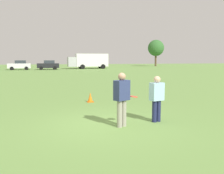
{
  "coord_description": "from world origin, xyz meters",
  "views": [
    {
      "loc": [
        -1.89,
        -7.67,
        2.16
      ],
      "look_at": [
        0.82,
        2.47,
        0.94
      ],
      "focal_mm": 39.33,
      "sensor_mm": 36.0,
      "label": 1
    }
  ],
  "objects_px": {
    "frisbee": "(134,97)",
    "player_defender": "(157,96)",
    "traffic_cone": "(90,97)",
    "player_thrower": "(122,97)",
    "parked_car_near_right": "(48,65)",
    "parked_car_mid_right": "(20,65)",
    "box_truck": "(89,60)"
  },
  "relations": [
    {
      "from": "parked_car_mid_right",
      "to": "parked_car_near_right",
      "type": "distance_m",
      "value": 5.36
    },
    {
      "from": "player_thrower",
      "to": "parked_car_mid_right",
      "type": "bearing_deg",
      "value": 99.55
    },
    {
      "from": "player_thrower",
      "to": "player_defender",
      "type": "distance_m",
      "value": 1.37
    },
    {
      "from": "traffic_cone",
      "to": "parked_car_near_right",
      "type": "xyz_separation_m",
      "value": [
        -1.72,
        38.02,
        0.69
      ]
    },
    {
      "from": "traffic_cone",
      "to": "frisbee",
      "type": "bearing_deg",
      "value": -82.5
    },
    {
      "from": "parked_car_near_right",
      "to": "box_truck",
      "type": "height_order",
      "value": "box_truck"
    },
    {
      "from": "traffic_cone",
      "to": "parked_car_mid_right",
      "type": "distance_m",
      "value": 39.12
    },
    {
      "from": "frisbee",
      "to": "parked_car_near_right",
      "type": "xyz_separation_m",
      "value": [
        -2.33,
        42.65,
        -0.02
      ]
    },
    {
      "from": "traffic_cone",
      "to": "box_truck",
      "type": "height_order",
      "value": "box_truck"
    },
    {
      "from": "player_defender",
      "to": "frisbee",
      "type": "xyz_separation_m",
      "value": [
        -0.92,
        -0.23,
        0.06
      ]
    },
    {
      "from": "traffic_cone",
      "to": "parked_car_near_right",
      "type": "distance_m",
      "value": 38.07
    },
    {
      "from": "traffic_cone",
      "to": "player_thrower",
      "type": "bearing_deg",
      "value": -87.62
    },
    {
      "from": "parked_car_mid_right",
      "to": "parked_car_near_right",
      "type": "height_order",
      "value": "same"
    },
    {
      "from": "player_defender",
      "to": "box_truck",
      "type": "height_order",
      "value": "box_truck"
    },
    {
      "from": "frisbee",
      "to": "player_defender",
      "type": "bearing_deg",
      "value": 14.15
    },
    {
      "from": "player_thrower",
      "to": "player_defender",
      "type": "bearing_deg",
      "value": 12.16
    },
    {
      "from": "frisbee",
      "to": "parked_car_near_right",
      "type": "distance_m",
      "value": 42.71
    },
    {
      "from": "traffic_cone",
      "to": "parked_car_mid_right",
      "type": "bearing_deg",
      "value": 100.41
    },
    {
      "from": "traffic_cone",
      "to": "parked_car_near_right",
      "type": "height_order",
      "value": "parked_car_near_right"
    },
    {
      "from": "frisbee",
      "to": "box_truck",
      "type": "relative_size",
      "value": 0.03
    },
    {
      "from": "player_defender",
      "to": "parked_car_near_right",
      "type": "relative_size",
      "value": 0.37
    },
    {
      "from": "player_defender",
      "to": "parked_car_mid_right",
      "type": "distance_m",
      "value": 43.71
    },
    {
      "from": "player_defender",
      "to": "parked_car_mid_right",
      "type": "relative_size",
      "value": 0.37
    },
    {
      "from": "player_defender",
      "to": "frisbee",
      "type": "height_order",
      "value": "player_defender"
    },
    {
      "from": "traffic_cone",
      "to": "box_truck",
      "type": "relative_size",
      "value": 0.06
    },
    {
      "from": "player_defender",
      "to": "box_truck",
      "type": "relative_size",
      "value": 0.18
    },
    {
      "from": "player_defender",
      "to": "parked_car_near_right",
      "type": "height_order",
      "value": "parked_car_near_right"
    },
    {
      "from": "player_thrower",
      "to": "box_truck",
      "type": "height_order",
      "value": "box_truck"
    },
    {
      "from": "player_thrower",
      "to": "parked_car_near_right",
      "type": "height_order",
      "value": "parked_car_near_right"
    },
    {
      "from": "player_defender",
      "to": "box_truck",
      "type": "distance_m",
      "value": 45.04
    },
    {
      "from": "parked_car_mid_right",
      "to": "box_truck",
      "type": "distance_m",
      "value": 13.95
    },
    {
      "from": "box_truck",
      "to": "parked_car_mid_right",
      "type": "bearing_deg",
      "value": -172.29
    }
  ]
}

